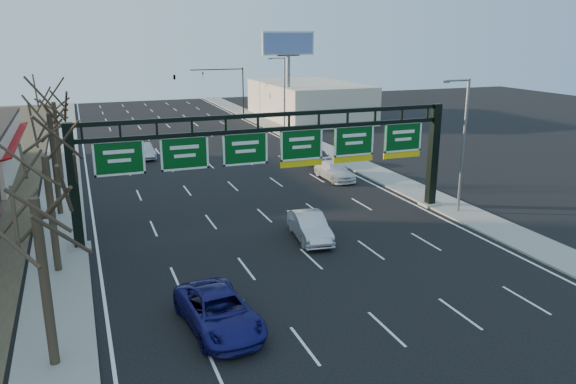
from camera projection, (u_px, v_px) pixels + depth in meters
name	position (u px, v px, depth m)	size (l,w,h in m)	color
ground	(326.00, 273.00, 28.66)	(160.00, 160.00, 0.00)	black
sidewalk_left	(61.00, 195.00, 42.27)	(3.00, 120.00, 0.12)	gray
sidewalk_right	(363.00, 167.00, 50.99)	(3.00, 120.00, 0.12)	gray
lane_markings	(226.00, 180.00, 46.65)	(21.60, 120.00, 0.01)	white
sign_gantry	(276.00, 154.00, 34.64)	(24.60, 1.20, 7.20)	black
building_right_distant	(309.00, 101.00, 79.76)	(12.00, 20.00, 5.00)	beige
tree_near	(30.00, 169.00, 18.65)	(3.60, 3.60, 8.86)	#32281C
tree_gantry	(42.00, 135.00, 26.85)	(3.60, 3.60, 8.48)	#32281C
tree_mid	(47.00, 98.00, 35.64)	(3.60, 3.60, 9.24)	#32281C
tree_far	(52.00, 89.00, 44.73)	(3.60, 3.60, 8.86)	#32281C
streetlight_near	(462.00, 139.00, 36.91)	(2.15, 0.22, 9.00)	slate
streetlight_far	(283.00, 91.00, 67.49)	(2.15, 0.22, 9.00)	slate
billboard_right	(288.00, 55.00, 71.74)	(7.00, 0.50, 12.00)	slate
traffic_signal_mast	(201.00, 79.00, 78.55)	(10.16, 0.54, 7.00)	black
car_blue_suv	(219.00, 311.00, 23.11)	(2.57, 5.56, 1.55)	navy
car_silver_sedan	(310.00, 227.00, 33.16)	(1.67, 4.78, 1.58)	#B8B7BD
car_white_wagon	(334.00, 171.00, 46.84)	(2.00, 4.92, 1.43)	white
car_grey_far	(318.00, 157.00, 51.71)	(1.80, 4.47, 1.52)	#3D4042
car_silver_distant	(144.00, 151.00, 54.63)	(1.50, 4.31, 1.42)	#A7A6AB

